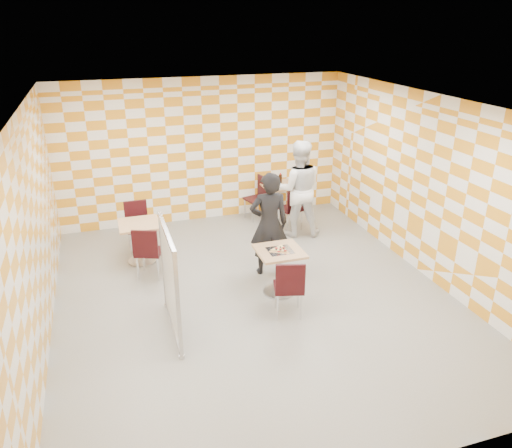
% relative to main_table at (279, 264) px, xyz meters
% --- Properties ---
extents(room_shell, '(7.00, 7.00, 7.00)m').
position_rel_main_table_xyz_m(room_shell, '(-0.42, 0.54, 0.99)').
color(room_shell, gray).
rests_on(room_shell, ground).
extents(main_table, '(0.70, 0.70, 0.75)m').
position_rel_main_table_xyz_m(main_table, '(0.00, 0.00, 0.00)').
color(main_table, tan).
rests_on(main_table, ground).
extents(second_table, '(0.70, 0.70, 0.75)m').
position_rel_main_table_xyz_m(second_table, '(1.10, 3.05, 0.00)').
color(second_table, tan).
rests_on(second_table, ground).
extents(empty_table, '(0.70, 0.70, 0.75)m').
position_rel_main_table_xyz_m(empty_table, '(-1.97, 1.77, 0.00)').
color(empty_table, tan).
rests_on(empty_table, ground).
extents(chair_main_front, '(0.52, 0.53, 0.92)m').
position_rel_main_table_xyz_m(chair_main_front, '(-0.11, -0.72, 0.04)').
color(chair_main_front, black).
rests_on(chair_main_front, ground).
extents(chair_second_front, '(0.50, 0.51, 0.92)m').
position_rel_main_table_xyz_m(chair_second_front, '(1.13, 2.26, 0.04)').
color(chair_second_front, black).
rests_on(chair_second_front, ground).
extents(chair_second_side, '(0.52, 0.52, 0.92)m').
position_rel_main_table_xyz_m(chair_second_side, '(0.69, 3.15, 0.04)').
color(chair_second_side, black).
rests_on(chair_second_side, ground).
extents(chair_empty_near, '(0.55, 0.55, 0.92)m').
position_rel_main_table_xyz_m(chair_empty_near, '(-1.92, 1.10, 0.04)').
color(chair_empty_near, black).
rests_on(chair_empty_near, ground).
extents(chair_empty_far, '(0.43, 0.44, 0.92)m').
position_rel_main_table_xyz_m(chair_empty_far, '(-1.97, 2.36, 0.04)').
color(chair_empty_far, black).
rests_on(chair_empty_far, ground).
extents(partition, '(0.08, 1.38, 1.55)m').
position_rel_main_table_xyz_m(partition, '(-1.78, -0.54, 0.28)').
color(partition, white).
rests_on(partition, ground).
extents(man_dark, '(0.70, 0.51, 1.79)m').
position_rel_main_table_xyz_m(man_dark, '(0.07, 0.71, 0.39)').
color(man_dark, black).
rests_on(man_dark, ground).
extents(man_white, '(1.11, 0.97, 1.93)m').
position_rel_main_table_xyz_m(man_white, '(1.15, 2.08, 0.45)').
color(man_white, white).
rests_on(man_white, ground).
extents(pizza_on_foil, '(0.40, 0.40, 0.04)m').
position_rel_main_table_xyz_m(pizza_on_foil, '(-0.00, -0.02, 0.26)').
color(pizza_on_foil, silver).
rests_on(pizza_on_foil, main_table).
extents(sport_bottle, '(0.06, 0.06, 0.20)m').
position_rel_main_table_xyz_m(sport_bottle, '(0.96, 3.10, 0.33)').
color(sport_bottle, white).
rests_on(sport_bottle, second_table).
extents(soda_bottle, '(0.07, 0.07, 0.23)m').
position_rel_main_table_xyz_m(soda_bottle, '(1.16, 3.12, 0.34)').
color(soda_bottle, black).
rests_on(soda_bottle, second_table).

